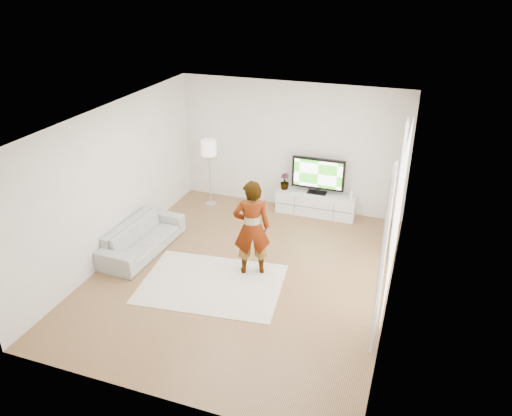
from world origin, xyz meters
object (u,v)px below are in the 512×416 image
(rug, at_px, (212,284))
(floor_lamp, at_px, (209,151))
(media_console, at_px, (316,203))
(television, at_px, (318,174))
(player, at_px, (252,228))
(sofa, at_px, (143,237))

(rug, distance_m, floor_lamp, 3.46)
(media_console, distance_m, rug, 3.42)
(television, relative_size, rug, 0.48)
(media_console, height_order, rug, media_console)
(player, relative_size, floor_lamp, 1.15)
(sofa, distance_m, floor_lamp, 2.56)
(player, xyz_separation_m, sofa, (-2.21, 0.01, -0.60))
(rug, bearing_deg, sofa, 160.41)
(sofa, xyz_separation_m, floor_lamp, (0.37, 2.33, 1.00))
(television, height_order, floor_lamp, floor_lamp)
(rug, height_order, player, player)
(player, height_order, sofa, player)
(media_console, bearing_deg, rug, -108.06)
(rug, relative_size, player, 1.36)
(sofa, bearing_deg, floor_lamp, -6.88)
(television, relative_size, floor_lamp, 0.75)
(media_console, distance_m, floor_lamp, 2.62)
(rug, bearing_deg, television, 72.08)
(media_console, bearing_deg, floor_lamp, -172.30)
(media_console, xyz_separation_m, sofa, (-2.75, -2.65, 0.04))
(player, height_order, floor_lamp, player)
(rug, relative_size, sofa, 1.22)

